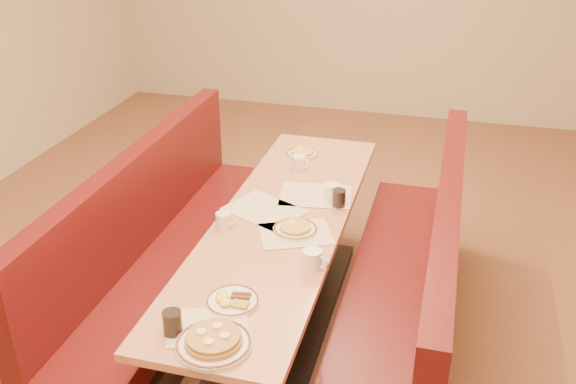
% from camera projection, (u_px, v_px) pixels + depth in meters
% --- Properties ---
extents(ground, '(8.00, 8.00, 0.00)m').
position_uv_depth(ground, '(282.00, 327.00, 3.92)').
color(ground, '#9E6647').
rests_on(ground, ground).
extents(room_envelope, '(6.04, 8.04, 2.82)m').
position_uv_depth(room_envelope, '(280.00, 3.00, 3.05)').
color(room_envelope, beige).
rests_on(room_envelope, ground).
extents(diner_table, '(0.70, 2.50, 0.75)m').
position_uv_depth(diner_table, '(281.00, 276.00, 3.75)').
color(diner_table, black).
rests_on(diner_table, ground).
extents(booth_left, '(0.55, 2.50, 1.05)m').
position_uv_depth(booth_left, '(166.00, 260.00, 3.92)').
color(booth_left, '#4C3326').
rests_on(booth_left, ground).
extents(booth_right, '(0.55, 2.50, 1.05)m').
position_uv_depth(booth_right, '(407.00, 297.00, 3.58)').
color(booth_right, '#4C3326').
rests_on(booth_right, ground).
extents(placemat_near_left, '(0.42, 0.37, 0.00)m').
position_uv_depth(placemat_near_left, '(208.00, 326.00, 2.74)').
color(placemat_near_left, beige).
rests_on(placemat_near_left, diner_table).
extents(placemat_near_right, '(0.46, 0.41, 0.00)m').
position_uv_depth(placemat_near_right, '(296.00, 234.00, 3.43)').
color(placemat_near_right, beige).
rests_on(placemat_near_right, diner_table).
extents(placemat_far_left, '(0.51, 0.46, 0.00)m').
position_uv_depth(placemat_far_left, '(264.00, 210.00, 3.67)').
color(placemat_far_left, beige).
rests_on(placemat_far_left, diner_table).
extents(placemat_far_right, '(0.47, 0.38, 0.00)m').
position_uv_depth(placemat_far_right, '(315.00, 195.00, 3.84)').
color(placemat_far_right, beige).
rests_on(placemat_far_right, diner_table).
extents(pancake_plate, '(0.32, 0.32, 0.07)m').
position_uv_depth(pancake_plate, '(214.00, 342.00, 2.61)').
color(pancake_plate, white).
rests_on(pancake_plate, diner_table).
extents(eggs_plate, '(0.24, 0.24, 0.05)m').
position_uv_depth(eggs_plate, '(232.00, 300.00, 2.88)').
color(eggs_plate, white).
rests_on(eggs_plate, diner_table).
extents(extra_plate_mid, '(0.24, 0.24, 0.05)m').
position_uv_depth(extra_plate_mid, '(295.00, 229.00, 3.45)').
color(extra_plate_mid, white).
rests_on(extra_plate_mid, diner_table).
extents(extra_plate_far, '(0.22, 0.22, 0.04)m').
position_uv_depth(extra_plate_far, '(302.00, 153.00, 4.38)').
color(extra_plate_far, white).
rests_on(extra_plate_far, diner_table).
extents(coffee_mug_a, '(0.13, 0.10, 0.10)m').
position_uv_depth(coffee_mug_a, '(313.00, 260.00, 3.11)').
color(coffee_mug_a, white).
rests_on(coffee_mug_a, diner_table).
extents(coffee_mug_b, '(0.11, 0.08, 0.09)m').
position_uv_depth(coffee_mug_b, '(224.00, 220.00, 3.48)').
color(coffee_mug_b, white).
rests_on(coffee_mug_b, diner_table).
extents(coffee_mug_c, '(0.13, 0.09, 0.09)m').
position_uv_depth(coffee_mug_c, '(333.00, 191.00, 3.78)').
color(coffee_mug_c, white).
rests_on(coffee_mug_c, diner_table).
extents(coffee_mug_d, '(0.12, 0.08, 0.09)m').
position_uv_depth(coffee_mug_d, '(299.00, 162.00, 4.16)').
color(coffee_mug_d, white).
rests_on(coffee_mug_d, diner_table).
extents(soda_tumbler_near, '(0.08, 0.08, 0.11)m').
position_uv_depth(soda_tumbler_near, '(172.00, 323.00, 2.67)').
color(soda_tumbler_near, black).
rests_on(soda_tumbler_near, diner_table).
extents(soda_tumbler_mid, '(0.08, 0.08, 0.11)m').
position_uv_depth(soda_tumbler_mid, '(339.00, 198.00, 3.69)').
color(soda_tumbler_mid, black).
rests_on(soda_tumbler_mid, diner_table).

